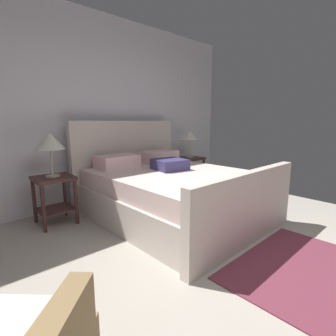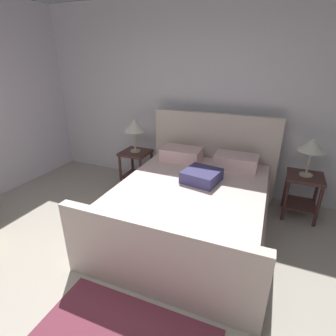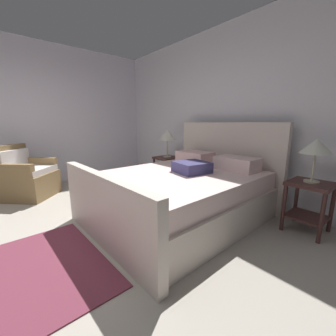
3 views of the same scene
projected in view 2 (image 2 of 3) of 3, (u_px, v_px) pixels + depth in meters
wall_back at (196, 99)px, 3.99m from camera, size 5.39×0.12×2.83m
bed at (192, 203)px, 3.18m from camera, size 1.90×2.27×1.27m
nightstand_right at (303, 189)px, 3.41m from camera, size 0.44×0.44×0.60m
table_lamp_right at (312, 146)px, 3.18m from camera, size 0.33×0.33×0.49m
nightstand_left at (136, 163)px, 4.27m from camera, size 0.44×0.44×0.60m
table_lamp_left at (134, 126)px, 4.03m from camera, size 0.34×0.34×0.53m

